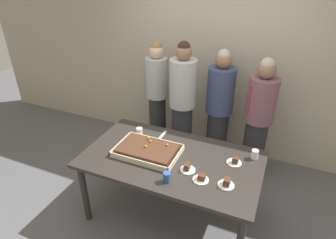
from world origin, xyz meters
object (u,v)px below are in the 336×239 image
object	(u,v)px
plated_slice_far_right	(187,168)
person_striped_tie_right	(182,105)
plated_slice_near_left	(235,162)
party_table	(172,164)
drink_cup_far_end	(139,132)
plated_slice_far_left	(226,184)
drink_cup_middle	(167,177)
plated_slice_near_right	(201,179)
sheet_cake	(148,150)
cake_server_utensil	(162,135)
drink_cup_nearest	(255,154)
person_green_shirt_behind	(258,119)
person_serving_front	(157,96)
person_far_right_suit	(219,108)

from	to	relation	value
plated_slice_far_right	person_striped_tie_right	distance (m)	1.19
plated_slice_far_right	person_striped_tie_right	bearing A→B (deg)	113.28
plated_slice_near_left	person_striped_tie_right	size ratio (longest dim) A/B	0.09
party_table	drink_cup_far_end	size ratio (longest dim) A/B	18.21
plated_slice_far_left	drink_cup_middle	distance (m)	0.54
plated_slice_near_left	plated_slice_near_right	xyz separation A→B (m)	(-0.23, -0.37, -0.00)
sheet_cake	plated_slice_far_right	distance (m)	0.49
party_table	cake_server_utensil	xyz separation A→B (m)	(-0.26, 0.35, 0.09)
drink_cup_nearest	person_green_shirt_behind	distance (m)	0.78
sheet_cake	plated_slice_near_left	size ratio (longest dim) A/B	4.43
party_table	drink_cup_far_end	world-z (taller)	drink_cup_far_end
plated_slice_far_right	person_serving_front	size ratio (longest dim) A/B	0.09
plated_slice_near_left	drink_cup_nearest	bearing A→B (deg)	43.98
drink_cup_far_end	person_far_right_suit	distance (m)	1.17
sheet_cake	person_far_right_suit	distance (m)	1.29
plated_slice_near_left	plated_slice_near_right	world-z (taller)	plated_slice_near_left
plated_slice_near_right	person_green_shirt_behind	world-z (taller)	person_green_shirt_behind
person_serving_front	cake_server_utensil	bearing A→B (deg)	8.02
drink_cup_middle	person_far_right_suit	world-z (taller)	person_far_right_suit
cake_server_utensil	person_far_right_suit	size ratio (longest dim) A/B	0.12
party_table	drink_cup_middle	distance (m)	0.39
party_table	person_far_right_suit	bearing A→B (deg)	80.99
sheet_cake	plated_slice_near_left	bearing A→B (deg)	12.06
drink_cup_nearest	drink_cup_middle	size ratio (longest dim) A/B	1.00
plated_slice_far_left	drink_cup_far_end	bearing A→B (deg)	158.56
sheet_cake	person_striped_tie_right	xyz separation A→B (m)	(0.01, 0.98, 0.08)
drink_cup_middle	person_far_right_suit	bearing A→B (deg)	86.78
drink_cup_far_end	cake_server_utensil	bearing A→B (deg)	23.70
plated_slice_near_right	drink_cup_middle	size ratio (longest dim) A/B	1.50
plated_slice_near_right	plated_slice_far_left	distance (m)	0.23
plated_slice_near_right	plated_slice_far_right	world-z (taller)	plated_slice_far_right
party_table	plated_slice_far_left	bearing A→B (deg)	-17.45
person_far_right_suit	party_table	bearing A→B (deg)	11.36
sheet_cake	plated_slice_near_right	bearing A→B (deg)	-16.14
drink_cup_nearest	party_table	bearing A→B (deg)	-157.56
person_green_shirt_behind	plated_slice_near_right	bearing A→B (deg)	26.95
person_far_right_suit	plated_slice_near_right	bearing A→B (deg)	28.40
person_green_shirt_behind	party_table	bearing A→B (deg)	7.96
cake_server_utensil	plated_slice_near_right	bearing A→B (deg)	-41.12
plated_slice_near_left	drink_cup_far_end	xyz separation A→B (m)	(-1.12, 0.09, 0.03)
person_green_shirt_behind	drink_cup_middle	bearing A→B (deg)	18.11
party_table	person_far_right_suit	xyz separation A→B (m)	(0.19, 1.18, 0.14)
person_far_right_suit	person_green_shirt_behind	bearing A→B (deg)	100.76
plated_slice_near_right	cake_server_utensil	bearing A→B (deg)	138.88
plated_slice_far_left	person_serving_front	distance (m)	1.93
party_table	plated_slice_far_right	world-z (taller)	plated_slice_far_right
person_serving_front	person_green_shirt_behind	bearing A→B (deg)	65.47
plated_slice_near_left	plated_slice_far_right	distance (m)	0.49
party_table	plated_slice_near_right	bearing A→B (deg)	-28.99
drink_cup_far_end	person_green_shirt_behind	distance (m)	1.48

